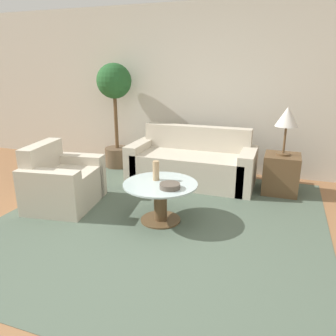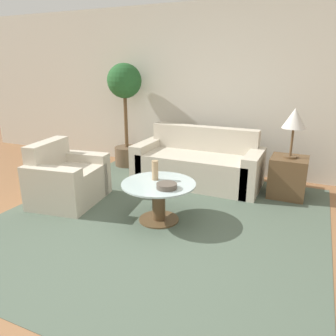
{
  "view_description": "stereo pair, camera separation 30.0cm",
  "coord_description": "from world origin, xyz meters",
  "px_view_note": "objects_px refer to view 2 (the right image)",
  "views": [
    {
      "loc": [
        1.17,
        -2.34,
        1.68
      ],
      "look_at": [
        -0.04,
        1.04,
        0.55
      ],
      "focal_mm": 35.0,
      "sensor_mm": 36.0,
      "label": 1
    },
    {
      "loc": [
        1.44,
        -2.23,
        1.68
      ],
      "look_at": [
        -0.04,
        1.04,
        0.55
      ],
      "focal_mm": 35.0,
      "sensor_mm": 36.0,
      "label": 2
    }
  ],
  "objects_px": {
    "table_lamp": "(294,120)",
    "coffee_table": "(159,197)",
    "potted_plant": "(125,101)",
    "vase": "(155,170)",
    "armchair": "(65,181)",
    "bowl": "(167,186)",
    "sofa_main": "(198,164)"
  },
  "relations": [
    {
      "from": "armchair",
      "to": "table_lamp",
      "type": "bearing_deg",
      "value": -70.59
    },
    {
      "from": "sofa_main",
      "to": "bowl",
      "type": "bearing_deg",
      "value": -83.5
    },
    {
      "from": "table_lamp",
      "to": "bowl",
      "type": "relative_size",
      "value": 2.95
    },
    {
      "from": "coffee_table",
      "to": "table_lamp",
      "type": "distance_m",
      "value": 1.98
    },
    {
      "from": "coffee_table",
      "to": "table_lamp",
      "type": "xyz_separation_m",
      "value": [
        1.24,
        1.36,
        0.74
      ]
    },
    {
      "from": "sofa_main",
      "to": "coffee_table",
      "type": "relative_size",
      "value": 2.23
    },
    {
      "from": "armchair",
      "to": "coffee_table",
      "type": "xyz_separation_m",
      "value": [
        1.33,
        -0.01,
        0.01
      ]
    },
    {
      "from": "coffee_table",
      "to": "vase",
      "type": "distance_m",
      "value": 0.3
    },
    {
      "from": "sofa_main",
      "to": "table_lamp",
      "type": "xyz_separation_m",
      "value": [
        1.26,
        -0.03,
        0.75
      ]
    },
    {
      "from": "sofa_main",
      "to": "armchair",
      "type": "distance_m",
      "value": 1.9
    },
    {
      "from": "armchair",
      "to": "vase",
      "type": "distance_m",
      "value": 1.28
    },
    {
      "from": "sofa_main",
      "to": "coffee_table",
      "type": "xyz_separation_m",
      "value": [
        0.02,
        -1.39,
        0.01
      ]
    },
    {
      "from": "table_lamp",
      "to": "vase",
      "type": "height_order",
      "value": "table_lamp"
    },
    {
      "from": "bowl",
      "to": "sofa_main",
      "type": "bearing_deg",
      "value": 96.5
    },
    {
      "from": "potted_plant",
      "to": "vase",
      "type": "distance_m",
      "value": 2.19
    },
    {
      "from": "vase",
      "to": "coffee_table",
      "type": "bearing_deg",
      "value": -44.86
    },
    {
      "from": "armchair",
      "to": "sofa_main",
      "type": "bearing_deg",
      "value": -51.96
    },
    {
      "from": "coffee_table",
      "to": "vase",
      "type": "xyz_separation_m",
      "value": [
        -0.08,
        0.08,
        0.27
      ]
    },
    {
      "from": "table_lamp",
      "to": "potted_plant",
      "type": "bearing_deg",
      "value": 172.71
    },
    {
      "from": "coffee_table",
      "to": "potted_plant",
      "type": "height_order",
      "value": "potted_plant"
    },
    {
      "from": "sofa_main",
      "to": "coffee_table",
      "type": "height_order",
      "value": "sofa_main"
    },
    {
      "from": "table_lamp",
      "to": "sofa_main",
      "type": "bearing_deg",
      "value": 178.83
    },
    {
      "from": "table_lamp",
      "to": "coffee_table",
      "type": "bearing_deg",
      "value": -132.29
    },
    {
      "from": "coffee_table",
      "to": "potted_plant",
      "type": "xyz_separation_m",
      "value": [
        -1.44,
        1.7,
        0.83
      ]
    },
    {
      "from": "potted_plant",
      "to": "sofa_main",
      "type": "bearing_deg",
      "value": -12.57
    },
    {
      "from": "sofa_main",
      "to": "vase",
      "type": "bearing_deg",
      "value": -92.73
    },
    {
      "from": "table_lamp",
      "to": "bowl",
      "type": "xyz_separation_m",
      "value": [
        -1.09,
        -1.48,
        -0.55
      ]
    },
    {
      "from": "coffee_table",
      "to": "vase",
      "type": "bearing_deg",
      "value": 135.14
    },
    {
      "from": "sofa_main",
      "to": "bowl",
      "type": "xyz_separation_m",
      "value": [
        0.17,
        -1.5,
        0.2
      ]
    },
    {
      "from": "potted_plant",
      "to": "vase",
      "type": "height_order",
      "value": "potted_plant"
    },
    {
      "from": "armchair",
      "to": "bowl",
      "type": "distance_m",
      "value": 1.5
    },
    {
      "from": "bowl",
      "to": "coffee_table",
      "type": "bearing_deg",
      "value": 142.83
    }
  ]
}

